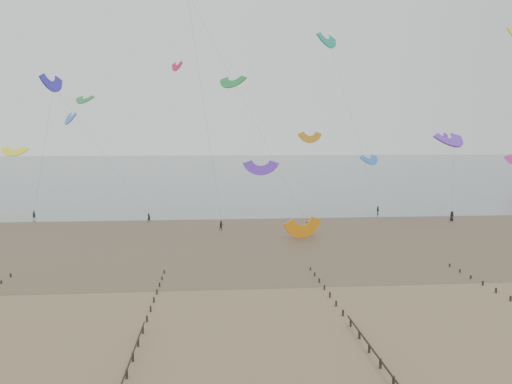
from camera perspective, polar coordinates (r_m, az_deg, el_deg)
ground at (r=51.21m, az=4.36°, el=-12.58°), size 500.00×500.00×0.00m
sea_and_shore at (r=83.91m, az=-2.16°, el=-4.94°), size 500.00×665.00×0.03m
kitesurfer_lead at (r=98.46m, az=-12.15°, el=-2.86°), size 0.72×0.59×1.71m
kitesurfers at (r=105.99m, az=17.23°, el=-2.32°), size 115.06×26.95×1.90m
grounded_kite at (r=82.34m, az=5.41°, el=-5.20°), size 7.87×7.31×3.46m
kites_airborne at (r=135.25m, az=-2.95°, el=8.27°), size 264.18×131.18×40.48m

